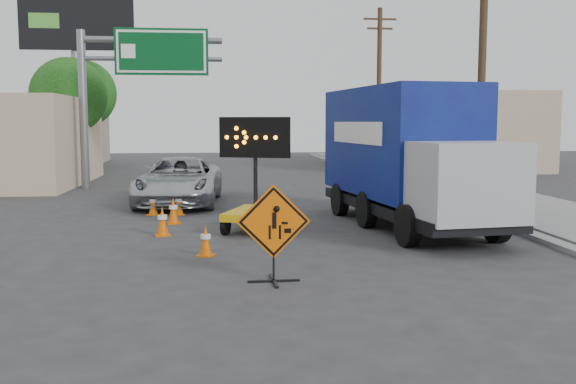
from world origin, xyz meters
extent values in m
plane|color=#2D2D30|center=(0.00, 0.00, 0.00)|extent=(100.00, 100.00, 0.00)
cube|color=gray|center=(7.20, 15.00, 0.06)|extent=(0.40, 60.00, 0.12)
cube|color=gray|center=(9.50, 15.00, 0.07)|extent=(4.00, 60.00, 0.15)
cube|color=gray|center=(-15.00, 34.00, 2.20)|extent=(12.00, 10.00, 4.40)
cube|color=tan|center=(13.00, 30.00, 2.30)|extent=(10.00, 14.00, 4.60)
cylinder|color=slate|center=(-6.50, 18.00, 3.40)|extent=(0.36, 0.36, 6.80)
cylinder|color=slate|center=(-3.50, 18.00, 6.40)|extent=(6.00, 0.28, 0.28)
cylinder|color=slate|center=(-3.50, 18.00, 5.60)|extent=(6.00, 0.20, 0.20)
cube|color=#05411A|center=(-3.10, 17.88, 5.90)|extent=(4.00, 0.10, 2.00)
cube|color=silver|center=(-3.10, 17.81, 5.90)|extent=(3.80, 0.01, 1.80)
cylinder|color=slate|center=(-8.50, 26.00, 4.50)|extent=(0.44, 0.44, 9.00)
cube|color=silver|center=(-8.30, 25.85, 8.30)|extent=(6.00, 0.25, 3.00)
cube|color=black|center=(-8.30, 25.70, 8.30)|extent=(6.10, 0.04, 3.10)
cylinder|color=#412D1B|center=(8.00, 10.00, 4.50)|extent=(0.26, 0.26, 9.00)
cylinder|color=#412D1B|center=(8.00, 24.00, 4.50)|extent=(0.26, 0.26, 9.00)
cube|color=#412D1B|center=(8.00, 24.00, 8.40)|extent=(1.80, 0.10, 0.10)
cube|color=#412D1B|center=(8.00, 24.00, 7.90)|extent=(1.40, 0.10, 0.10)
cylinder|color=#412D1B|center=(-8.00, 22.00, 1.62)|extent=(0.28, 0.28, 3.25)
sphere|color=#143F12|center=(-8.00, 22.00, 4.18)|extent=(3.71, 3.71, 3.71)
cylinder|color=#412D1B|center=(-9.00, 30.00, 1.79)|extent=(0.28, 0.28, 3.58)
sphere|color=#143F12|center=(-9.00, 30.00, 4.61)|extent=(4.10, 4.10, 4.10)
cube|color=black|center=(0.36, 0.70, 0.02)|extent=(0.95, 0.10, 0.04)
cube|color=black|center=(0.36, 0.70, 0.02)|extent=(0.10, 0.95, 0.04)
cylinder|color=black|center=(0.36, 0.70, 0.37)|extent=(0.04, 0.04, 0.74)
cube|color=#D75904|center=(0.36, 0.70, 1.11)|extent=(1.35, 0.08, 1.35)
cube|color=black|center=(0.36, 0.70, 1.11)|extent=(1.26, 0.05, 1.26)
cube|color=#C4960A|center=(0.32, 6.15, 0.48)|extent=(1.91, 2.42, 0.19)
cylinder|color=black|center=(0.32, 6.15, 1.69)|extent=(0.11, 0.11, 2.33)
cube|color=black|center=(0.32, 6.15, 2.49)|extent=(1.83, 0.74, 1.06)
imported|color=#BBBDC3|center=(-2.07, 12.09, 0.82)|extent=(3.04, 6.04, 1.64)
cube|color=black|center=(4.53, 6.38, 0.60)|extent=(3.37, 8.21, 0.30)
cube|color=navy|center=(4.53, 7.18, 2.34)|extent=(3.25, 6.45, 2.99)
cube|color=#9EA0A5|center=(4.53, 3.19, 1.55)|extent=(2.50, 2.07, 1.79)
cube|color=#D75904|center=(-0.92, 3.12, 0.01)|extent=(0.45, 0.45, 0.03)
cone|color=#D75904|center=(-0.92, 3.12, 0.35)|extent=(0.27, 0.27, 0.65)
cylinder|color=silver|center=(-0.92, 3.12, 0.43)|extent=(0.22, 0.22, 0.09)
cube|color=#D75904|center=(-2.08, 5.73, 0.02)|extent=(0.46, 0.46, 0.03)
cone|color=#D75904|center=(-2.08, 5.73, 0.39)|extent=(0.30, 0.30, 0.72)
cylinder|color=silver|center=(-2.08, 5.73, 0.48)|extent=(0.24, 0.24, 0.11)
cube|color=#D75904|center=(-1.95, 7.68, 0.02)|extent=(0.46, 0.46, 0.03)
cone|color=#D75904|center=(-1.95, 7.68, 0.39)|extent=(0.29, 0.29, 0.71)
cylinder|color=silver|center=(-1.95, 7.68, 0.47)|extent=(0.24, 0.24, 0.11)
cube|color=#D75904|center=(-1.92, 9.41, 0.02)|extent=(0.43, 0.43, 0.03)
cone|color=#D75904|center=(-1.92, 9.41, 0.38)|extent=(0.29, 0.29, 0.70)
cylinder|color=silver|center=(-1.92, 9.41, 0.46)|extent=(0.24, 0.24, 0.10)
cube|color=#D75904|center=(-2.70, 9.46, 0.02)|extent=(0.46, 0.46, 0.03)
cone|color=#D75904|center=(-2.70, 9.46, 0.37)|extent=(0.28, 0.28, 0.69)
cylinder|color=silver|center=(-2.70, 9.46, 0.45)|extent=(0.23, 0.23, 0.10)
camera|label=1|loc=(-0.54, -10.65, 2.90)|focal=40.00mm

